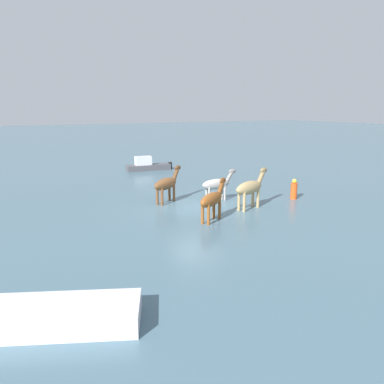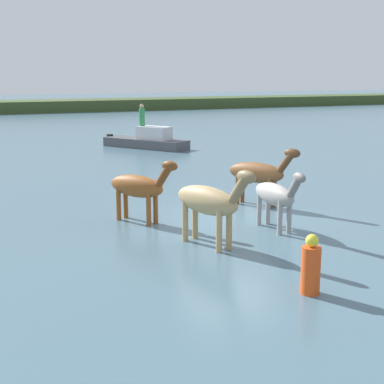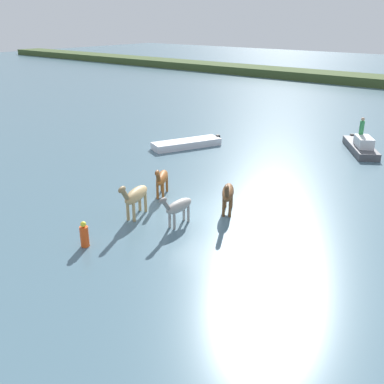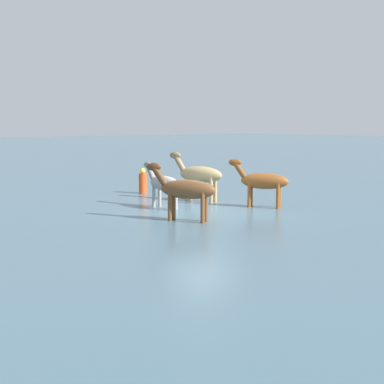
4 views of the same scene
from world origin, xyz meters
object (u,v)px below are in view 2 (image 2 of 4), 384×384
(horse_chestnut_trailing, at_px, (276,195))
(horse_pinto_flank, at_px, (258,173))
(person_watcher_seated, at_px, (142,116))
(buoy_channel_marker, at_px, (311,267))
(boat_launch_far, at_px, (147,142))
(horse_dark_mare, at_px, (139,187))
(horse_rear_stallion, at_px, (209,201))

(horse_chestnut_trailing, xyz_separation_m, horse_pinto_flank, (0.97, 2.57, 0.10))
(person_watcher_seated, bearing_deg, buoy_channel_marker, -100.33)
(boat_launch_far, xyz_separation_m, buoy_channel_marker, (-4.09, -21.09, 0.19))
(horse_chestnut_trailing, distance_m, horse_pinto_flank, 2.75)
(horse_pinto_flank, relative_size, buoy_channel_marker, 1.97)
(horse_pinto_flank, xyz_separation_m, person_watcher_seated, (1.20, 14.75, 0.72))
(horse_dark_mare, xyz_separation_m, person_watcher_seated, (5.17, 15.15, 0.76))
(person_watcher_seated, distance_m, buoy_channel_marker, 21.68)
(person_watcher_seated, bearing_deg, horse_pinto_flank, -94.65)
(horse_dark_mare, distance_m, horse_rear_stallion, 2.86)
(person_watcher_seated, bearing_deg, horse_chestnut_trailing, -97.15)
(horse_rear_stallion, bearing_deg, horse_dark_mare, 179.35)
(horse_chestnut_trailing, xyz_separation_m, horse_rear_stallion, (-2.17, -0.57, 0.16))
(horse_pinto_flank, relative_size, boat_launch_far, 0.46)
(person_watcher_seated, bearing_deg, boat_launch_far, -45.27)
(boat_launch_far, bearing_deg, horse_rear_stallion, -47.87)
(horse_pinto_flank, distance_m, boat_launch_far, 14.62)
(horse_pinto_flank, bearing_deg, buoy_channel_marker, -52.85)
(horse_rear_stallion, xyz_separation_m, buoy_channel_marker, (0.46, -3.41, -0.57))
(horse_chestnut_trailing, distance_m, buoy_channel_marker, 4.35)
(horse_pinto_flank, bearing_deg, horse_rear_stallion, -75.61)
(horse_chestnut_trailing, height_order, horse_dark_mare, horse_dark_mare)
(horse_chestnut_trailing, height_order, person_watcher_seated, person_watcher_seated)
(horse_chestnut_trailing, bearing_deg, horse_rear_stallion, -75.98)
(horse_chestnut_trailing, bearing_deg, buoy_channel_marker, -23.90)
(boat_launch_far, bearing_deg, horse_pinto_flank, -38.97)
(horse_dark_mare, xyz_separation_m, horse_pinto_flank, (3.97, 0.40, 0.04))
(horse_dark_mare, distance_m, horse_pinto_flank, 3.99)
(person_watcher_seated, relative_size, buoy_channel_marker, 1.04)
(horse_chestnut_trailing, xyz_separation_m, person_watcher_seated, (2.17, 17.32, 0.82))
(horse_pinto_flank, bearing_deg, horse_dark_mare, -114.80)
(buoy_channel_marker, bearing_deg, boat_launch_far, 79.02)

